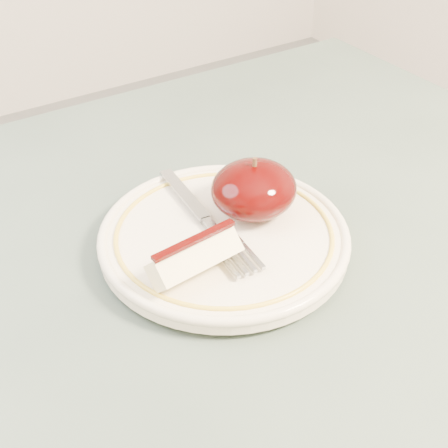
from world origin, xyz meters
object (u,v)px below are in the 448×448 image
table (272,399)px  plate (224,236)px  apple_half (254,189)px  fork (206,220)px

table → plate: size_ratio=4.00×
apple_half → fork: bearing=172.3°
fork → table: bearing=179.1°
table → fork: bearing=84.4°
plate → fork: (-0.01, 0.02, 0.01)m
table → plate: plate is taller
apple_half → fork: apple_half is taller
plate → fork: size_ratio=1.29×
plate → fork: fork is taller
table → apple_half: 0.19m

